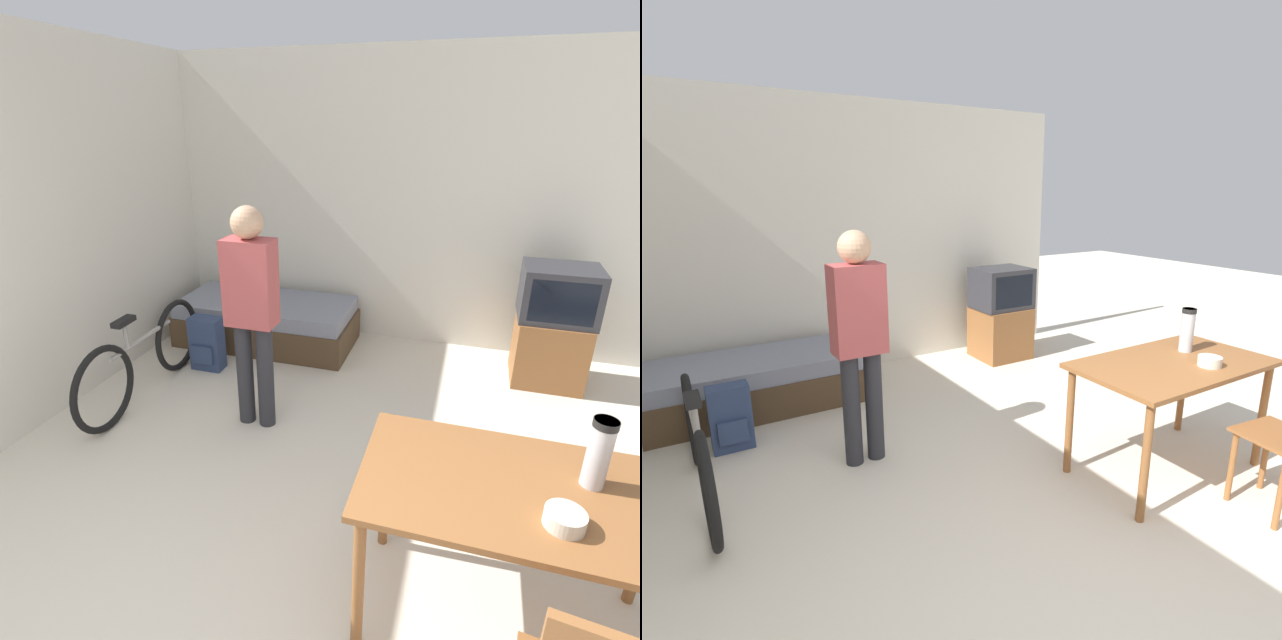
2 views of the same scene
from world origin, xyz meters
The scene contains 10 objects.
wall_back centered at (0.00, 4.01, 1.35)m, with size 5.06×0.06×2.70m.
wall_left centered at (-2.06, 1.99, 1.35)m, with size 0.06×4.98×2.70m.
daybed centered at (-1.00, 3.50, 0.22)m, with size 1.72×0.82×0.44m.
tv centered at (1.59, 3.48, 0.50)m, with size 0.59×0.53×1.01m.
dining_table centered at (1.18, 1.00, 0.67)m, with size 1.29×0.73×0.77m.
bicycle centered at (-1.53, 2.24, 0.33)m, with size 0.09×1.62×0.74m.
person_standing centered at (-0.52, 2.15, 0.93)m, with size 0.34×0.21×1.60m.
thermos_flask centered at (1.44, 1.10, 0.93)m, with size 0.09×0.09×0.30m.
mate_bowl centered at (1.30, 0.83, 0.80)m, with size 0.14×0.14×0.06m.
backpack centered at (-1.29, 2.81, 0.24)m, with size 0.28×0.19×0.49m.
Camera 1 is at (0.88, -0.73, 2.13)m, focal length 28.00 mm.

